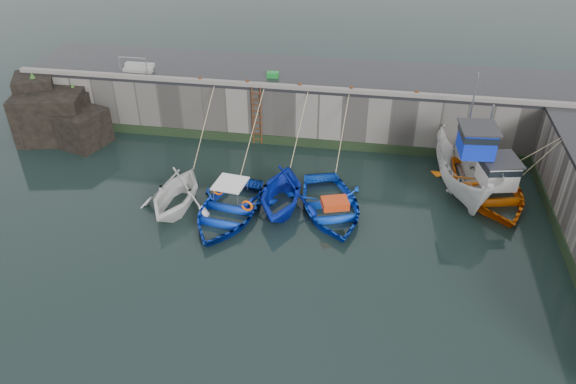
% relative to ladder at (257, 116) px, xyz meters
% --- Properties ---
extents(ground, '(120.00, 120.00, 0.00)m').
position_rel_ladder_xyz_m(ground, '(2.00, -9.91, -1.59)').
color(ground, black).
rests_on(ground, ground).
extents(quay_back, '(30.00, 5.00, 3.00)m').
position_rel_ladder_xyz_m(quay_back, '(2.00, 2.59, -0.09)').
color(quay_back, slate).
rests_on(quay_back, ground).
extents(road_back, '(30.00, 5.00, 0.16)m').
position_rel_ladder_xyz_m(road_back, '(2.00, 2.59, 1.49)').
color(road_back, black).
rests_on(road_back, quay_back).
extents(kerb_back, '(30.00, 0.30, 0.20)m').
position_rel_ladder_xyz_m(kerb_back, '(2.00, 0.24, 1.67)').
color(kerb_back, slate).
rests_on(kerb_back, road_back).
extents(algae_back, '(30.00, 0.08, 0.50)m').
position_rel_ladder_xyz_m(algae_back, '(2.00, 0.05, -1.34)').
color(algae_back, black).
rests_on(algae_back, ground).
extents(algae_right, '(0.08, 15.00, 0.50)m').
position_rel_ladder_xyz_m(algae_right, '(13.96, -7.41, -1.34)').
color(algae_right, black).
rests_on(algae_right, ground).
extents(rock_outcrop, '(5.85, 4.24, 3.41)m').
position_rel_ladder_xyz_m(rock_outcrop, '(-10.92, -0.80, -0.33)').
color(rock_outcrop, black).
rests_on(rock_outcrop, ground).
extents(ladder, '(0.51, 0.08, 3.20)m').
position_rel_ladder_xyz_m(ladder, '(0.00, 0.00, 0.00)').
color(ladder, '#3F1E0F').
rests_on(ladder, ground).
extents(boat_near_white, '(3.82, 4.35, 2.18)m').
position_rel_ladder_xyz_m(boat_near_white, '(-2.31, -6.46, -1.59)').
color(boat_near_white, silver).
rests_on(boat_near_white, ground).
extents(boat_near_white_rope, '(0.04, 4.81, 3.10)m').
position_rel_ladder_xyz_m(boat_near_white_rope, '(-2.31, -1.94, -1.59)').
color(boat_near_white_rope, tan).
rests_on(boat_near_white_rope, ground).
extents(boat_near_blue, '(4.38, 5.66, 1.08)m').
position_rel_ladder_xyz_m(boat_near_blue, '(0.07, -6.71, -1.59)').
color(boat_near_blue, '#0C33B9').
rests_on(boat_near_blue, ground).
extents(boat_near_blue_rope, '(0.04, 5.02, 3.10)m').
position_rel_ladder_xyz_m(boat_near_blue_rope, '(0.07, -2.06, -1.59)').
color(boat_near_blue_rope, tan).
rests_on(boat_near_blue_rope, ground).
extents(boat_near_blacktrim, '(3.73, 4.32, 2.27)m').
position_rel_ladder_xyz_m(boat_near_blacktrim, '(2.27, -5.71, -1.59)').
color(boat_near_blacktrim, '#0B23AE').
rests_on(boat_near_blacktrim, ground).
extents(boat_near_blacktrim_rope, '(0.04, 4.20, 3.10)m').
position_rel_ladder_xyz_m(boat_near_blacktrim_rope, '(2.27, -1.56, -1.59)').
color(boat_near_blacktrim_rope, tan).
rests_on(boat_near_blacktrim_rope, ground).
extents(boat_near_navy, '(5.14, 6.10, 1.08)m').
position_rel_ladder_xyz_m(boat_near_navy, '(4.47, -5.64, -1.59)').
color(boat_near_navy, blue).
rests_on(boat_near_navy, ground).
extents(boat_near_navy_rope, '(0.04, 4.14, 3.10)m').
position_rel_ladder_xyz_m(boat_near_navy_rope, '(4.47, -1.53, -1.59)').
color(boat_near_navy_rope, tan).
rests_on(boat_near_navy_rope, ground).
extents(boat_far_white, '(3.07, 6.89, 5.59)m').
position_rel_ladder_xyz_m(boat_far_white, '(10.48, -2.82, -0.50)').
color(boat_far_white, silver).
rests_on(boat_far_white, ground).
extents(boat_far_orange, '(5.57, 6.90, 4.26)m').
position_rel_ladder_xyz_m(boat_far_orange, '(11.51, -3.10, -1.19)').
color(boat_far_orange, orange).
rests_on(boat_far_orange, ground).
extents(fish_crate, '(0.64, 0.46, 0.28)m').
position_rel_ladder_xyz_m(fish_crate, '(0.58, 1.61, 1.71)').
color(fish_crate, '#167A2A').
rests_on(fish_crate, road_back).
extents(railing, '(1.60, 1.05, 1.00)m').
position_rel_ladder_xyz_m(railing, '(-6.75, 1.33, 1.77)').
color(railing, '#A5A8AD').
rests_on(railing, road_back).
extents(bollard_a, '(0.18, 0.18, 0.28)m').
position_rel_ladder_xyz_m(bollard_a, '(-3.00, 0.34, 1.71)').
color(bollard_a, '#3F1E0F').
rests_on(bollard_a, road_back).
extents(bollard_b, '(0.18, 0.18, 0.28)m').
position_rel_ladder_xyz_m(bollard_b, '(-0.50, 0.34, 1.71)').
color(bollard_b, '#3F1E0F').
rests_on(bollard_b, road_back).
extents(bollard_c, '(0.18, 0.18, 0.28)m').
position_rel_ladder_xyz_m(bollard_c, '(2.20, 0.34, 1.71)').
color(bollard_c, '#3F1E0F').
rests_on(bollard_c, road_back).
extents(bollard_d, '(0.18, 0.18, 0.28)m').
position_rel_ladder_xyz_m(bollard_d, '(4.80, 0.34, 1.71)').
color(bollard_d, '#3F1E0F').
rests_on(bollard_d, road_back).
extents(bollard_e, '(0.18, 0.18, 0.28)m').
position_rel_ladder_xyz_m(bollard_e, '(8.00, 0.34, 1.71)').
color(bollard_e, '#3F1E0F').
rests_on(bollard_e, road_back).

